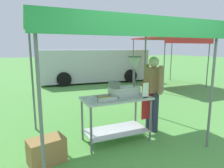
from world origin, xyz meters
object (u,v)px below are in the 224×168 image
stall_canopy (114,28)px  donut_fryer (127,81)px  donut_tray (105,99)px  vendor (153,90)px  supply_crate (47,151)px  donut_cart (116,110)px  menu_sign (146,91)px  van_silver (94,65)px  neighbour_tent (170,40)px

stall_canopy → donut_fryer: stall_canopy is taller
donut_tray → vendor: size_ratio=0.24×
stall_canopy → supply_crate: bearing=-165.1°
supply_crate → donut_cart: bearing=10.9°
supply_crate → donut_fryer: bearing=10.1°
menu_sign → supply_crate: size_ratio=0.46×
donut_cart → supply_crate: donut_cart is taller
donut_cart → vendor: bearing=8.3°
van_silver → donut_fryer: bearing=-103.5°
neighbour_tent → donut_fryer: bearing=-137.0°
supply_crate → stall_canopy: bearing=14.9°
stall_canopy → donut_fryer: 1.01m
supply_crate → van_silver: bearing=65.9°
neighbour_tent → donut_tray: bearing=-139.3°
stall_canopy → neighbour_tent: bearing=41.0°
menu_sign → vendor: size_ratio=0.18×
donut_tray → supply_crate: bearing=-170.8°
neighbour_tent → van_silver: bearing=136.2°
donut_fryer → van_silver: van_silver is taller
donut_fryer → vendor: donut_fryer is taller
stall_canopy → supply_crate: 2.37m
donut_cart → van_silver: 7.14m
donut_cart → donut_tray: (-0.26, -0.08, 0.27)m
stall_canopy → supply_crate: stall_canopy is taller
donut_cart → supply_crate: size_ratio=2.12×
stall_canopy → van_silver: stall_canopy is taller
donut_cart → donut_tray: donut_tray is taller
stall_canopy → van_silver: bearing=74.5°
supply_crate → menu_sign: bearing=0.5°
donut_fryer → van_silver: (1.64, 6.86, -0.28)m
vendor → menu_sign: bearing=-138.8°
donut_fryer → vendor: (0.68, 0.11, -0.25)m
vendor → neighbour_tent: 5.68m
menu_sign → neighbour_tent: 6.21m
menu_sign → supply_crate: (-1.81, -0.01, -0.79)m
van_silver → menu_sign: bearing=-101.0°
supply_crate → donut_tray: bearing=9.2°
donut_fryer → supply_crate: (-1.56, -0.28, -0.96)m
stall_canopy → menu_sign: stall_canopy is taller
stall_canopy → vendor: (0.92, 0.04, -1.23)m
donut_cart → supply_crate: bearing=-169.1°
vendor → donut_fryer: bearing=-170.7°
menu_sign → neighbour_tent: bearing=46.4°
donut_cart → menu_sign: (0.49, -0.24, 0.37)m
stall_canopy → vendor: bearing=2.3°
donut_tray → donut_fryer: bearing=11.9°
stall_canopy → vendor: 1.54m
stall_canopy → donut_tray: 1.28m
donut_cart → vendor: (0.92, 0.13, 0.29)m
menu_sign → van_silver: van_silver is taller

